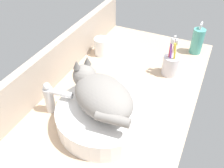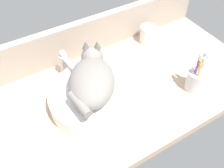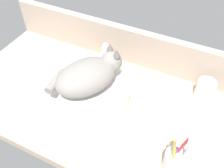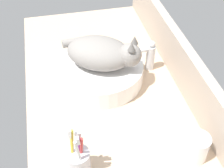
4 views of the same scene
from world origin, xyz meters
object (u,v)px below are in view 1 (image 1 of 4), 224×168
at_px(sink_basin, 104,116).
at_px(soap_dispenser, 197,41).
at_px(cat, 101,94).
at_px(toothbrush_cup, 171,64).
at_px(faucet, 52,97).
at_px(water_glass, 102,47).

distance_m(sink_basin, soap_dispenser, 0.68).
distance_m(sink_basin, cat, 0.10).
bearing_deg(toothbrush_cup, sink_basin, 160.76).
xyz_separation_m(faucet, water_glass, (0.45, 0.02, -0.03)).
bearing_deg(faucet, sink_basin, -83.17).
height_order(sink_basin, soap_dispenser, soap_dispenser).
xyz_separation_m(toothbrush_cup, water_glass, (0.02, 0.36, -0.01)).
height_order(cat, water_glass, cat).
bearing_deg(cat, sink_basin, -115.66).
distance_m(cat, faucet, 0.21).
relative_size(soap_dispenser, toothbrush_cup, 0.88).
bearing_deg(toothbrush_cup, faucet, 141.04).
bearing_deg(cat, toothbrush_cup, -21.06).
bearing_deg(water_glass, cat, -153.57).
xyz_separation_m(soap_dispenser, water_glass, (-0.22, 0.44, -0.03)).
bearing_deg(toothbrush_cup, soap_dispenser, -17.29).
bearing_deg(faucet, water_glass, 2.02).
relative_size(sink_basin, soap_dispenser, 2.09).
relative_size(faucet, toothbrush_cup, 0.73).
height_order(sink_basin, faucet, faucet).
xyz_separation_m(cat, faucet, (-0.03, 0.19, -0.06)).
bearing_deg(soap_dispenser, cat, 160.34).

